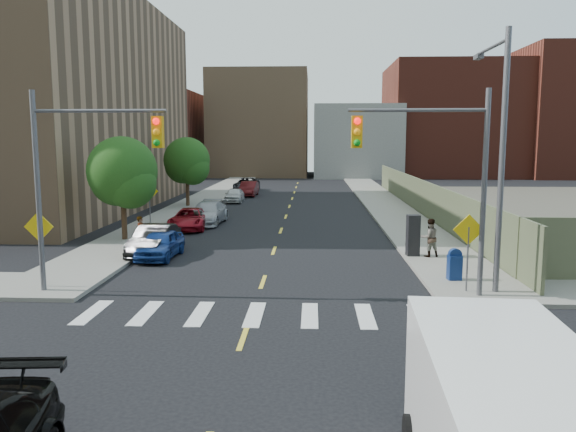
# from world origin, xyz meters

# --- Properties ---
(ground) EXTENTS (160.00, 160.00, 0.00)m
(ground) POSITION_xyz_m (0.00, 0.00, 0.00)
(ground) COLOR black
(ground) RESTS_ON ground
(sidewalk_nw) EXTENTS (3.50, 73.00, 0.15)m
(sidewalk_nw) POSITION_xyz_m (-7.75, 41.50, 0.07)
(sidewalk_nw) COLOR gray
(sidewalk_nw) RESTS_ON ground
(sidewalk_ne) EXTENTS (3.50, 73.00, 0.15)m
(sidewalk_ne) POSITION_xyz_m (7.75, 41.50, 0.07)
(sidewalk_ne) COLOR gray
(sidewalk_ne) RESTS_ON ground
(fence_north) EXTENTS (0.12, 44.00, 2.50)m
(fence_north) POSITION_xyz_m (9.60, 28.00, 1.25)
(fence_north) COLOR #606345
(fence_north) RESTS_ON ground
(building_nw) EXTENTS (22.00, 30.00, 16.00)m
(building_nw) POSITION_xyz_m (-22.00, 30.00, 8.00)
(building_nw) COLOR #8C6B4C
(building_nw) RESTS_ON ground
(bg_bldg_west) EXTENTS (14.00, 18.00, 12.00)m
(bg_bldg_west) POSITION_xyz_m (-22.00, 70.00, 6.00)
(bg_bldg_west) COLOR #592319
(bg_bldg_west) RESTS_ON ground
(bg_bldg_midwest) EXTENTS (14.00, 16.00, 15.00)m
(bg_bldg_midwest) POSITION_xyz_m (-6.00, 72.00, 7.50)
(bg_bldg_midwest) COLOR #8C6B4C
(bg_bldg_midwest) RESTS_ON ground
(bg_bldg_center) EXTENTS (12.00, 16.00, 10.00)m
(bg_bldg_center) POSITION_xyz_m (8.00, 70.00, 5.00)
(bg_bldg_center) COLOR gray
(bg_bldg_center) RESTS_ON ground
(bg_bldg_east) EXTENTS (18.00, 18.00, 16.00)m
(bg_bldg_east) POSITION_xyz_m (22.00, 72.00, 8.00)
(bg_bldg_east) COLOR #592319
(bg_bldg_east) RESTS_ON ground
(bg_bldg_fareast) EXTENTS (14.00, 16.00, 18.00)m
(bg_bldg_fareast) POSITION_xyz_m (38.00, 70.00, 9.00)
(bg_bldg_fareast) COLOR #592319
(bg_bldg_fareast) RESTS_ON ground
(signal_nw) EXTENTS (4.59, 0.30, 7.00)m
(signal_nw) POSITION_xyz_m (-5.98, 6.00, 4.53)
(signal_nw) COLOR #59595E
(signal_nw) RESTS_ON ground
(signal_ne) EXTENTS (4.59, 0.30, 7.00)m
(signal_ne) POSITION_xyz_m (5.98, 6.00, 4.53)
(signal_ne) COLOR #59595E
(signal_ne) RESTS_ON ground
(streetlight_ne) EXTENTS (0.25, 3.70, 9.00)m
(streetlight_ne) POSITION_xyz_m (8.20, 6.90, 5.22)
(streetlight_ne) COLOR #59595E
(streetlight_ne) RESTS_ON ground
(warn_sign_nw) EXTENTS (1.06, 0.06, 2.83)m
(warn_sign_nw) POSITION_xyz_m (-7.80, 6.50, 1.99)
(warn_sign_nw) COLOR #59595E
(warn_sign_nw) RESTS_ON ground
(warn_sign_ne) EXTENTS (1.06, 0.06, 2.83)m
(warn_sign_ne) POSITION_xyz_m (7.20, 6.50, 1.99)
(warn_sign_ne) COLOR #59595E
(warn_sign_ne) RESTS_ON ground
(warn_sign_midwest) EXTENTS (1.06, 0.06, 2.83)m
(warn_sign_midwest) POSITION_xyz_m (-7.80, 20.00, 1.99)
(warn_sign_midwest) COLOR #59595E
(warn_sign_midwest) RESTS_ON ground
(tree_west_near) EXTENTS (3.66, 3.64, 5.52)m
(tree_west_near) POSITION_xyz_m (-8.00, 16.05, 3.48)
(tree_west_near) COLOR #332114
(tree_west_near) RESTS_ON ground
(tree_west_far) EXTENTS (3.66, 3.64, 5.52)m
(tree_west_far) POSITION_xyz_m (-8.00, 31.05, 3.48)
(tree_west_far) COLOR #332114
(tree_west_far) RESTS_ON ground
(parked_car_blue) EXTENTS (1.67, 3.81, 1.28)m
(parked_car_blue) POSITION_xyz_m (-5.03, 12.09, 0.64)
(parked_car_blue) COLOR navy
(parked_car_blue) RESTS_ON ground
(parked_car_black) EXTENTS (1.60, 4.27, 1.39)m
(parked_car_black) POSITION_xyz_m (-5.50, 12.75, 0.70)
(parked_car_black) COLOR black
(parked_car_black) RESTS_ON ground
(parked_car_red) EXTENTS (2.21, 4.54, 1.24)m
(parked_car_red) POSITION_xyz_m (-5.50, 20.35, 0.62)
(parked_car_red) COLOR maroon
(parked_car_red) RESTS_ON ground
(parked_car_silver) EXTENTS (2.23, 4.96, 1.41)m
(parked_car_silver) POSITION_xyz_m (-4.81, 22.44, 0.70)
(parked_car_silver) COLOR #A0A2A8
(parked_car_silver) RESTS_ON ground
(parked_car_white) EXTENTS (1.48, 3.62, 1.23)m
(parked_car_white) POSITION_xyz_m (-4.82, 34.83, 0.62)
(parked_car_white) COLOR silver
(parked_car_white) RESTS_ON ground
(parked_car_maroon) EXTENTS (1.56, 4.22, 1.38)m
(parked_car_maroon) POSITION_xyz_m (-4.20, 40.18, 0.69)
(parked_car_maroon) COLOR #450D0F
(parked_car_maroon) RESTS_ON ground
(parked_car_grey) EXTENTS (2.46, 4.98, 1.36)m
(parked_car_grey) POSITION_xyz_m (-5.03, 45.26, 0.68)
(parked_car_grey) COLOR black
(parked_car_grey) RESTS_ON ground
(mailbox) EXTENTS (0.53, 0.42, 1.19)m
(mailbox) POSITION_xyz_m (7.18, 8.09, 0.73)
(mailbox) COLOR navy
(mailbox) RESTS_ON sidewalk_ne
(payphone) EXTENTS (0.60, 0.51, 1.85)m
(payphone) POSITION_xyz_m (6.39, 12.45, 1.07)
(payphone) COLOR black
(payphone) RESTS_ON sidewalk_ne
(pedestrian_west) EXTENTS (0.47, 0.63, 1.59)m
(pedestrian_west) POSITION_xyz_m (-6.30, 13.38, 0.94)
(pedestrian_west) COLOR gray
(pedestrian_west) RESTS_ON sidewalk_nw
(pedestrian_east) EXTENTS (0.96, 0.82, 1.71)m
(pedestrian_east) POSITION_xyz_m (7.09, 12.24, 1.01)
(pedestrian_east) COLOR gray
(pedestrian_east) RESTS_ON sidewalk_ne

